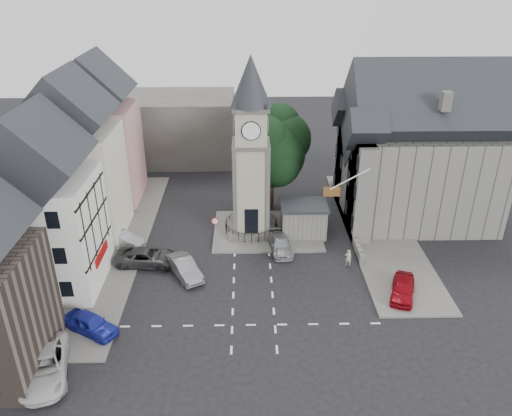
{
  "coord_description": "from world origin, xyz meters",
  "views": [
    {
      "loc": [
        -0.37,
        -33.17,
        22.93
      ],
      "look_at": [
        0.38,
        5.0,
        3.96
      ],
      "focal_mm": 35.0,
      "sensor_mm": 36.0,
      "label": 1
    }
  ],
  "objects_px": {
    "car_west_blue": "(91,324)",
    "car_east_red": "(403,288)",
    "pedestrian": "(348,258)",
    "stone_shelter": "(303,219)",
    "clock_tower": "(251,150)"
  },
  "relations": [
    {
      "from": "car_west_blue",
      "to": "car_east_red",
      "type": "height_order",
      "value": "car_east_red"
    },
    {
      "from": "stone_shelter",
      "to": "car_west_blue",
      "type": "bearing_deg",
      "value": -139.73
    },
    {
      "from": "clock_tower",
      "to": "pedestrian",
      "type": "relative_size",
      "value": 10.79
    },
    {
      "from": "clock_tower",
      "to": "car_west_blue",
      "type": "height_order",
      "value": "clock_tower"
    },
    {
      "from": "stone_shelter",
      "to": "pedestrian",
      "type": "bearing_deg",
      "value": -59.81
    },
    {
      "from": "car_east_red",
      "to": "car_west_blue",
      "type": "bearing_deg",
      "value": -151.14
    },
    {
      "from": "stone_shelter",
      "to": "pedestrian",
      "type": "xyz_separation_m",
      "value": [
        3.2,
        -5.5,
        -0.79
      ]
    },
    {
      "from": "clock_tower",
      "to": "pedestrian",
      "type": "xyz_separation_m",
      "value": [
        8.0,
        -5.99,
        -7.37
      ]
    },
    {
      "from": "clock_tower",
      "to": "pedestrian",
      "type": "bearing_deg",
      "value": -36.83
    },
    {
      "from": "clock_tower",
      "to": "car_west_blue",
      "type": "bearing_deg",
      "value": -128.51
    },
    {
      "from": "car_west_blue",
      "to": "car_east_red",
      "type": "relative_size",
      "value": 0.99
    },
    {
      "from": "car_west_blue",
      "to": "pedestrian",
      "type": "xyz_separation_m",
      "value": [
        19.13,
        8.0,
        0.06
      ]
    },
    {
      "from": "clock_tower",
      "to": "stone_shelter",
      "type": "height_order",
      "value": "clock_tower"
    },
    {
      "from": "pedestrian",
      "to": "car_west_blue",
      "type": "bearing_deg",
      "value": 27.27
    },
    {
      "from": "stone_shelter",
      "to": "car_east_red",
      "type": "relative_size",
      "value": 1.04
    }
  ]
}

